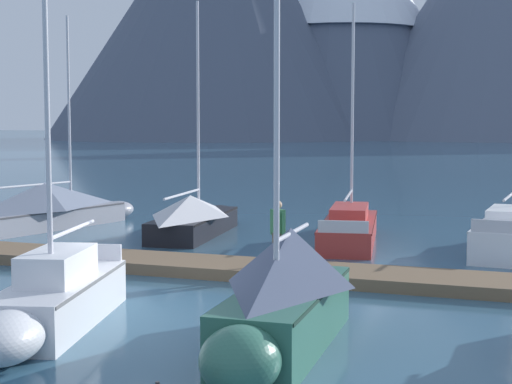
{
  "coord_description": "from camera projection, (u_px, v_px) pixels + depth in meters",
  "views": [
    {
      "loc": [
        8.39,
        -14.32,
        3.96
      ],
      "look_at": [
        0.0,
        6.0,
        2.0
      ],
      "focal_mm": 54.13,
      "sensor_mm": 36.0,
      "label": 1
    }
  ],
  "objects": [
    {
      "name": "sailboat_end_of_dock",
      "position": [
        512.0,
        233.0,
        23.78
      ],
      "size": [
        1.97,
        6.11,
        7.53
      ],
      "color": "white",
      "rests_on": "ground"
    },
    {
      "name": "sailboat_far_berth",
      "position": [
        350.0,
        226.0,
        25.95
      ],
      "size": [
        3.02,
        7.4,
        8.01
      ],
      "color": "#B2332D",
      "rests_on": "ground"
    },
    {
      "name": "mountain_central_massif",
      "position": [
        339.0,
        4.0,
        207.68
      ],
      "size": [
        81.45,
        81.45,
        67.0
      ],
      "color": "#4C566B",
      "rests_on": "ground"
    },
    {
      "name": "ground_plane",
      "position": [
        151.0,
        306.0,
        16.72
      ],
      "size": [
        700.0,
        700.0,
        0.0
      ],
      "primitive_type": "plane",
      "color": "#335B75"
    },
    {
      "name": "dock",
      "position": [
        227.0,
        268.0,
        20.39
      ],
      "size": [
        21.7,
        3.21,
        0.3
      ],
      "color": "brown",
      "rests_on": "ground"
    },
    {
      "name": "sailboat_mid_dock_port",
      "position": [
        196.0,
        215.0,
        27.47
      ],
      "size": [
        2.88,
        7.4,
        8.26
      ],
      "color": "black",
      "rests_on": "ground"
    },
    {
      "name": "sailboat_nearest_berth",
      "position": [
        55.0,
        206.0,
        29.2
      ],
      "size": [
        2.59,
        7.53,
        8.04
      ],
      "color": "#93939E",
      "rests_on": "ground"
    },
    {
      "name": "mountain_west_summit",
      "position": [
        218.0,
        2.0,
        197.62
      ],
      "size": [
        87.85,
        87.85,
        67.34
      ],
      "color": "#4C566B",
      "rests_on": "ground"
    },
    {
      "name": "sailboat_outer_slip",
      "position": [
        284.0,
        293.0,
        13.45
      ],
      "size": [
        2.01,
        5.64,
        8.78
      ],
      "color": "#336B56",
      "rests_on": "ground"
    },
    {
      "name": "person_on_dock",
      "position": [
        278.0,
        229.0,
        19.79
      ],
      "size": [
        0.51,
        0.39,
        1.69
      ],
      "color": "brown",
      "rests_on": "dock"
    },
    {
      "name": "mountain_shoulder_ridge",
      "position": [
        500.0,
        9.0,
        193.54
      ],
      "size": [
        81.8,
        81.8,
        63.42
      ],
      "color": "slate",
      "rests_on": "ground"
    },
    {
      "name": "sailboat_mid_dock_starboard",
      "position": [
        51.0,
        300.0,
        14.66
      ],
      "size": [
        2.91,
        5.79,
        8.54
      ],
      "color": "silver",
      "rests_on": "ground"
    }
  ]
}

